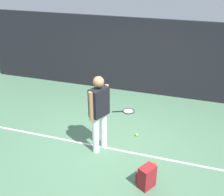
{
  "coord_description": "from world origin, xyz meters",
  "views": [
    {
      "loc": [
        1.66,
        -4.8,
        3.72
      ],
      "look_at": [
        0.0,
        0.4,
        1.0
      ],
      "focal_mm": 44.97,
      "sensor_mm": 36.0,
      "label": 1
    }
  ],
  "objects_px": {
    "tennis_player": "(99,110)",
    "tennis_racket": "(127,111)",
    "backpack": "(146,177)",
    "water_bottle": "(154,168)",
    "tennis_ball_near_player": "(137,135)"
  },
  "relations": [
    {
      "from": "tennis_player",
      "to": "tennis_racket",
      "type": "bearing_deg",
      "value": 20.3
    },
    {
      "from": "tennis_player",
      "to": "backpack",
      "type": "bearing_deg",
      "value": -99.33
    },
    {
      "from": "backpack",
      "to": "water_bottle",
      "type": "bearing_deg",
      "value": -163.09
    },
    {
      "from": "backpack",
      "to": "water_bottle",
      "type": "xyz_separation_m",
      "value": [
        0.08,
        0.36,
        -0.07
      ]
    },
    {
      "from": "tennis_ball_near_player",
      "to": "water_bottle",
      "type": "bearing_deg",
      "value": -62.34
    },
    {
      "from": "backpack",
      "to": "water_bottle",
      "type": "relative_size",
      "value": 1.61
    },
    {
      "from": "water_bottle",
      "to": "tennis_racket",
      "type": "bearing_deg",
      "value": 116.64
    },
    {
      "from": "tennis_player",
      "to": "water_bottle",
      "type": "height_order",
      "value": "tennis_player"
    },
    {
      "from": "backpack",
      "to": "tennis_player",
      "type": "bearing_deg",
      "value": -94.29
    },
    {
      "from": "tennis_racket",
      "to": "water_bottle",
      "type": "distance_m",
      "value": 2.49
    },
    {
      "from": "tennis_player",
      "to": "tennis_ball_near_player",
      "type": "relative_size",
      "value": 25.76
    },
    {
      "from": "tennis_ball_near_player",
      "to": "tennis_racket",
      "type": "bearing_deg",
      "value": 115.51
    },
    {
      "from": "tennis_racket",
      "to": "tennis_ball_near_player",
      "type": "height_order",
      "value": "tennis_ball_near_player"
    },
    {
      "from": "tennis_ball_near_player",
      "to": "water_bottle",
      "type": "distance_m",
      "value": 1.31
    },
    {
      "from": "water_bottle",
      "to": "backpack",
      "type": "bearing_deg",
      "value": -102.92
    }
  ]
}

